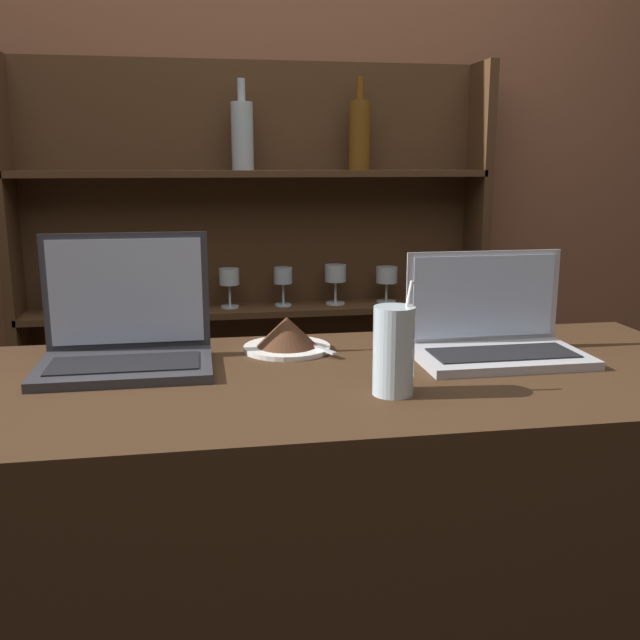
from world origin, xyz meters
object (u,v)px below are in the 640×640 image
laptop_far (494,334)px  cake_plate (287,336)px  water_glass (394,351)px  laptop_near (126,337)px

laptop_far → cake_plate: size_ratio=1.82×
water_glass → laptop_near: bearing=151.1°
laptop_far → cake_plate: bearing=163.8°
laptop_near → water_glass: 0.54m
laptop_near → water_glass: bearing=-28.9°
laptop_near → laptop_far: 0.75m
laptop_far → laptop_near: bearing=175.5°
cake_plate → laptop_near: bearing=-169.1°
laptop_near → laptop_far: bearing=-4.5°
cake_plate → water_glass: bearing=-65.9°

